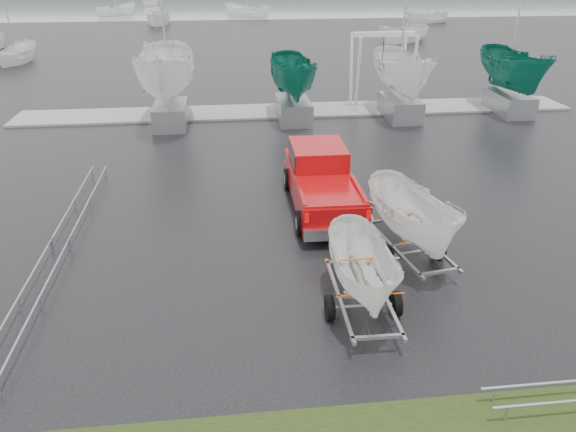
{
  "coord_description": "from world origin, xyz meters",
  "views": [
    {
      "loc": [
        -4.12,
        -17.03,
        7.89
      ],
      "look_at": [
        -2.45,
        -2.9,
        1.2
      ],
      "focal_mm": 35.0,
      "sensor_mm": 36.0,
      "label": 1
    }
  ],
  "objects_px": {
    "pickup_truck": "(321,178)",
    "trailer_hitched": "(366,226)",
    "boat_hoist": "(382,60)",
    "trailer_parked": "(418,173)"
  },
  "relations": [
    {
      "from": "pickup_truck",
      "to": "trailer_parked",
      "type": "height_order",
      "value": "trailer_parked"
    },
    {
      "from": "trailer_hitched",
      "to": "trailer_parked",
      "type": "bearing_deg",
      "value": 51.54
    },
    {
      "from": "pickup_truck",
      "to": "trailer_hitched",
      "type": "distance_m",
      "value": 6.54
    },
    {
      "from": "trailer_hitched",
      "to": "boat_hoist",
      "type": "height_order",
      "value": "trailer_hitched"
    },
    {
      "from": "trailer_hitched",
      "to": "boat_hoist",
      "type": "xyz_separation_m",
      "value": [
        5.58,
        18.99,
        0.35
      ]
    },
    {
      "from": "trailer_hitched",
      "to": "trailer_parked",
      "type": "distance_m",
      "value": 3.14
    },
    {
      "from": "trailer_hitched",
      "to": "pickup_truck",
      "type": "bearing_deg",
      "value": 90.0
    },
    {
      "from": "trailer_hitched",
      "to": "trailer_parked",
      "type": "xyz_separation_m",
      "value": [
        1.98,
        2.42,
        0.26
      ]
    },
    {
      "from": "pickup_truck",
      "to": "boat_hoist",
      "type": "bearing_deg",
      "value": 67.3
    },
    {
      "from": "boat_hoist",
      "to": "trailer_hitched",
      "type": "bearing_deg",
      "value": -106.38
    }
  ]
}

